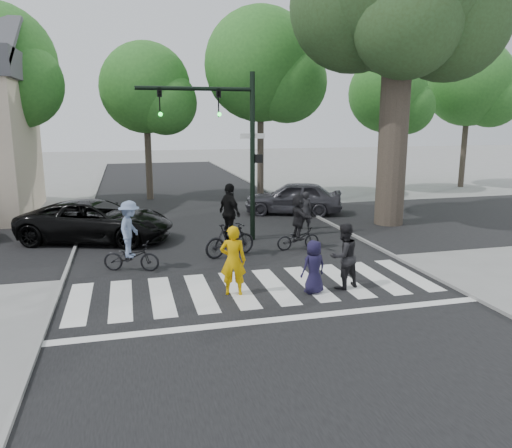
{
  "coord_description": "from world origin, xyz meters",
  "views": [
    {
      "loc": [
        -3.19,
        -11.21,
        4.43
      ],
      "look_at": [
        0.5,
        3.0,
        1.3
      ],
      "focal_mm": 35.0,
      "sensor_mm": 36.0,
      "label": 1
    }
  ],
  "objects": [
    {
      "name": "bg_tree_3",
      "position": [
        4.31,
        15.27,
        6.94
      ],
      "size": [
        6.3,
        6.0,
        10.2
      ],
      "color": "brown",
      "rests_on": "ground"
    },
    {
      "name": "cyclist_mid",
      "position": [
        -0.06,
        4.22,
        0.98
      ],
      "size": [
        1.9,
        1.21,
        2.4
      ],
      "color": "black",
      "rests_on": "ground"
    },
    {
      "name": "traffic_signal",
      "position": [
        0.35,
        6.2,
        3.9
      ],
      "size": [
        4.45,
        0.29,
        6.0
      ],
      "color": "black",
      "rests_on": "ground"
    },
    {
      "name": "road_stem",
      "position": [
        0.0,
        5.0,
        0.01
      ],
      "size": [
        10.0,
        70.0,
        0.01
      ],
      "primitive_type": "cube",
      "color": "black",
      "rests_on": "ground"
    },
    {
      "name": "cyclist_right",
      "position": [
        2.37,
        4.47,
        0.86
      ],
      "size": [
        1.54,
        1.43,
        1.92
      ],
      "color": "black",
      "rests_on": "ground"
    },
    {
      "name": "crosswalk",
      "position": [
        0.0,
        0.66,
        0.01
      ],
      "size": [
        10.0,
        3.85,
        0.01
      ],
      "color": "silver",
      "rests_on": "ground"
    },
    {
      "name": "road_cross",
      "position": [
        0.0,
        8.0,
        0.01
      ],
      "size": [
        70.0,
        10.0,
        0.01
      ],
      "primitive_type": "cube",
      "color": "black",
      "rests_on": "ground"
    },
    {
      "name": "car_suv",
      "position": [
        -4.35,
        7.42,
        0.76
      ],
      "size": [
        5.99,
        4.21,
        1.52
      ],
      "primitive_type": "imported",
      "rotation": [
        0.0,
        0.0,
        1.23
      ],
      "color": "black",
      "rests_on": "ground"
    },
    {
      "name": "bg_tree_2",
      "position": [
        -1.76,
        16.62,
        5.78
      ],
      "size": [
        5.04,
        4.8,
        8.4
      ],
      "color": "brown",
      "rests_on": "ground"
    },
    {
      "name": "ground",
      "position": [
        0.0,
        0.0,
        0.0
      ],
      "size": [
        120.0,
        120.0,
        0.0
      ],
      "primitive_type": "plane",
      "color": "gray",
      "rests_on": "ground"
    },
    {
      "name": "cyclist_left",
      "position": [
        -3.19,
        3.38,
        0.91
      ],
      "size": [
        1.75,
        1.21,
        2.1
      ],
      "color": "black",
      "rests_on": "ground"
    },
    {
      "name": "pedestrian_adult",
      "position": [
        2.21,
        0.43,
        0.88
      ],
      "size": [
        1.01,
        0.89,
        1.75
      ],
      "primitive_type": "imported",
      "rotation": [
        0.0,
        0.0,
        3.45
      ],
      "color": "black",
      "rests_on": "ground"
    },
    {
      "name": "pedestrian_child",
      "position": [
        1.32,
        0.26,
        0.7
      ],
      "size": [
        0.77,
        0.59,
        1.4
      ],
      "primitive_type": "imported",
      "rotation": [
        0.0,
        0.0,
        3.38
      ],
      "color": "#181531",
      "rests_on": "ground"
    },
    {
      "name": "pedestrian_woman",
      "position": [
        -0.71,
        0.66,
        0.9
      ],
      "size": [
        0.75,
        0.59,
        1.8
      ],
      "primitive_type": "imported",
      "rotation": [
        0.0,
        0.0,
        2.88
      ],
      "color": "#D19804",
      "rests_on": "ground"
    },
    {
      "name": "bg_tree_4",
      "position": [
        12.23,
        16.12,
        5.64
      ],
      "size": [
        4.83,
        4.6,
        8.15
      ],
      "color": "brown",
      "rests_on": "ground"
    },
    {
      "name": "bg_tree_5",
      "position": [
        18.27,
        16.69,
        6.36
      ],
      "size": [
        5.67,
        5.4,
        9.3
      ],
      "color": "brown",
      "rests_on": "ground"
    },
    {
      "name": "curb_left",
      "position": [
        -5.05,
        5.0,
        0.05
      ],
      "size": [
        0.1,
        70.0,
        0.1
      ],
      "primitive_type": "cube",
      "color": "gray",
      "rests_on": "ground"
    },
    {
      "name": "car_grey",
      "position": [
        4.3,
        10.7,
        0.77
      ],
      "size": [
        4.87,
        3.31,
        1.54
      ],
      "primitive_type": "imported",
      "rotation": [
        0.0,
        0.0,
        -1.93
      ],
      "color": "#36353C",
      "rests_on": "ground"
    },
    {
      "name": "bg_tree_1",
      "position": [
        -8.7,
        15.48,
        6.65
      ],
      "size": [
        6.09,
        5.8,
        9.8
      ],
      "color": "brown",
      "rests_on": "ground"
    },
    {
      "name": "curb_right",
      "position": [
        5.05,
        5.0,
        0.05
      ],
      "size": [
        0.1,
        70.0,
        0.1
      ],
      "primitive_type": "cube",
      "color": "gray",
      "rests_on": "ground"
    },
    {
      "name": "bystander_dark",
      "position": [
        3.71,
        7.44,
        0.77
      ],
      "size": [
        0.66,
        0.56,
        1.54
      ],
      "primitive_type": "imported",
      "rotation": [
        0.0,
        0.0,
        2.73
      ],
      "color": "black",
      "rests_on": "ground"
    }
  ]
}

